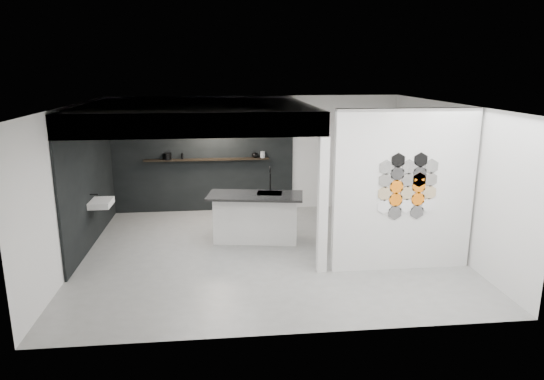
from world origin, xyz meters
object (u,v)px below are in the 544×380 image
(partition_panel, at_px, (404,191))
(glass_vase, at_px, (263,155))
(kettle, at_px, (255,155))
(glass_bowl, at_px, (263,156))
(utensil_cup, at_px, (168,157))
(kitchen_island, at_px, (256,217))
(stockpot, at_px, (167,156))
(wall_basin, at_px, (101,203))
(bottle_dark, at_px, (182,156))

(partition_panel, distance_m, glass_vase, 4.39)
(kettle, bearing_deg, glass_bowl, 11.88)
(utensil_cup, bearing_deg, kettle, 0.00)
(partition_panel, xyz_separation_m, kettle, (-2.27, 3.87, -0.01))
(partition_panel, relative_size, glass_vase, 18.25)
(kitchen_island, bearing_deg, kettle, 95.85)
(stockpot, relative_size, glass_bowl, 1.59)
(stockpot, bearing_deg, glass_vase, 0.00)
(wall_basin, relative_size, glass_bowl, 4.97)
(bottle_dark, bearing_deg, glass_vase, 0.00)
(wall_basin, relative_size, stockpot, 3.13)
(kettle, height_order, utensil_cup, kettle)
(kettle, relative_size, bottle_dark, 1.10)
(wall_basin, distance_m, utensil_cup, 2.41)
(partition_panel, height_order, kettle, partition_panel)
(kitchen_island, distance_m, bottle_dark, 2.86)
(wall_basin, relative_size, glass_vase, 3.91)
(stockpot, xyz_separation_m, utensil_cup, (0.02, 0.00, -0.03))
(glass_vase, bearing_deg, stockpot, 180.00)
(glass_vase, height_order, bottle_dark, glass_vase)
(glass_bowl, xyz_separation_m, bottle_dark, (-1.94, 0.00, 0.03))
(partition_panel, distance_m, kitchen_island, 3.06)
(glass_vase, bearing_deg, utensil_cup, 180.00)
(stockpot, bearing_deg, kettle, 0.00)
(partition_panel, relative_size, kettle, 17.78)
(bottle_dark, bearing_deg, kitchen_island, -54.14)
(kitchen_island, height_order, glass_vase, kitchen_island)
(glass_bowl, height_order, glass_vase, glass_vase)
(wall_basin, distance_m, kitchen_island, 3.07)
(glass_vase, xyz_separation_m, bottle_dark, (-1.94, 0.00, -0.01))
(kettle, xyz_separation_m, bottle_dark, (-1.74, 0.00, 0.00))
(partition_panel, bearing_deg, glass_bowl, 118.23)
(glass_vase, distance_m, utensil_cup, 2.26)
(stockpot, xyz_separation_m, glass_bowl, (2.28, 0.00, -0.04))
(kettle, xyz_separation_m, glass_vase, (0.19, 0.00, 0.01))
(kitchen_island, distance_m, glass_vase, 2.40)
(wall_basin, relative_size, kettle, 3.81)
(wall_basin, height_order, stockpot, stockpot)
(kitchen_island, relative_size, glass_vase, 13.00)
(partition_panel, xyz_separation_m, utensil_cup, (-4.33, 3.87, -0.03))
(kitchen_island, bearing_deg, wall_basin, -172.92)
(kitchen_island, height_order, glass_bowl, kitchen_island)
(kitchen_island, relative_size, utensil_cup, 20.45)
(partition_panel, xyz_separation_m, glass_vase, (-2.08, 3.87, -0.00))
(kitchen_island, height_order, stockpot, kitchen_island)
(partition_panel, bearing_deg, bottle_dark, 136.06)
(utensil_cup, bearing_deg, stockpot, 180.00)
(wall_basin, bearing_deg, utensil_cup, 61.30)
(glass_bowl, bearing_deg, stockpot, 180.00)
(utensil_cup, bearing_deg, bottle_dark, 0.00)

